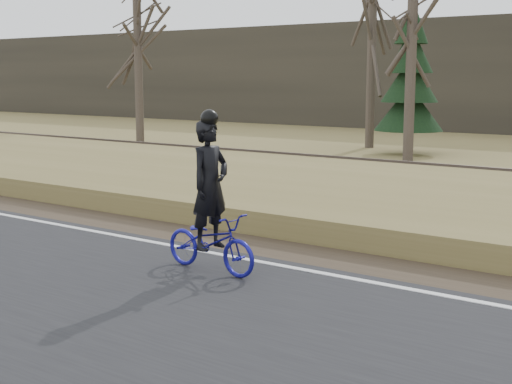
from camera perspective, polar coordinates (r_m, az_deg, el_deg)
The scene contains 12 objects.
ground at distance 10.84m, azimuth 1.11°, elevation -6.40°, with size 120.00×120.00×0.00m, color olive.
road at distance 8.98m, azimuth -8.11°, elevation -9.64°, with size 120.00×6.00×0.06m, color black.
edge_line at distance 10.98m, azimuth 1.70°, elevation -5.84°, with size 120.00×0.12×0.01m, color silver.
shoulder at distance 11.81m, azimuth 4.42°, elevation -5.01°, with size 120.00×1.60×0.04m, color #473A2B.
embankment at distance 14.36m, azimuth 10.66°, elevation -1.77°, with size 120.00×5.00×0.44m, color olive.
ballast at distance 17.83m, azimuth 15.85°, elevation 0.18°, with size 120.00×3.00×0.45m, color slate.
railroad at distance 17.79m, azimuth 15.90°, elevation 1.14°, with size 120.00×2.40×0.29m.
cyclist at distance 10.49m, azimuth -3.68°, elevation -2.08°, with size 1.72×0.72×2.39m.
bare_tree_far_left at distance 31.97m, azimuth -9.44°, elevation 11.56°, with size 0.36×0.36×8.58m, color brown.
bare_tree_left at distance 29.96m, azimuth 9.26°, elevation 12.31°, with size 0.36×0.36×9.19m, color brown.
bare_tree_near_left at distance 25.39m, azimuth 12.28°, elevation 9.86°, with size 0.36×0.36×6.59m, color brown.
conifer at distance 27.80m, azimuth 12.21°, elevation 8.71°, with size 2.60×2.60×5.85m.
Camera 1 is at (5.91, -8.60, 2.92)m, focal length 50.00 mm.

